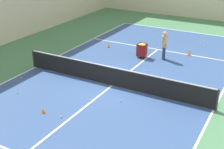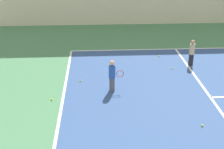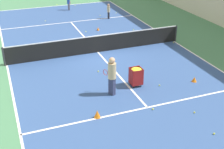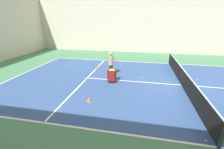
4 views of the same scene
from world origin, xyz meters
name	(u,v)px [view 2 (image 2 of 4)]	position (x,y,z in m)	size (l,w,h in m)	color
line_baseline_near	(62,102)	(0.00, -12.00, 0.01)	(10.54, 0.10, 0.00)	white
line_service_near	(211,97)	(0.00, -6.60, 0.01)	(10.54, 0.10, 0.00)	white
player_near_baseline	(112,74)	(-0.75, -10.17, 0.71)	(0.25, 0.57, 1.24)	#4C4C56
child_midcourt	(192,51)	(-3.09, -6.45, 0.68)	(0.26, 0.26, 1.19)	black
tennis_ball_3	(172,68)	(-2.69, -7.40, 0.04)	(0.07, 0.07, 0.07)	yellow
tennis_ball_8	(202,125)	(1.83, -7.51, 0.04)	(0.07, 0.07, 0.07)	yellow
tennis_ball_12	(80,81)	(-1.63, -11.42, 0.04)	(0.07, 0.07, 0.07)	yellow
tennis_ball_20	(159,56)	(-4.24, -7.68, 0.04)	(0.07, 0.07, 0.07)	yellow
tennis_ball_22	(52,99)	(-0.13, -12.40, 0.04)	(0.07, 0.07, 0.07)	yellow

